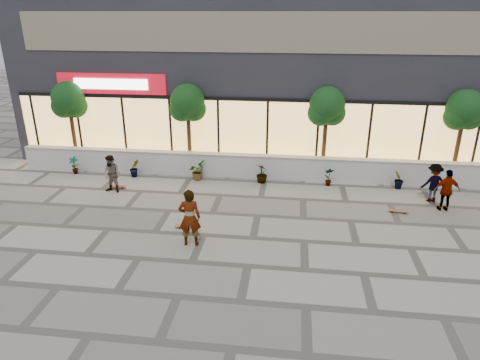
# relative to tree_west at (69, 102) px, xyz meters

# --- Properties ---
(ground) EXTENTS (80.00, 80.00, 0.00)m
(ground) POSITION_rel_tree_west_xyz_m (9.00, -7.70, -2.99)
(ground) COLOR #A29D8D
(ground) RESTS_ON ground
(planter_wall) EXTENTS (22.00, 0.42, 1.04)m
(planter_wall) POSITION_rel_tree_west_xyz_m (9.00, -0.70, -2.46)
(planter_wall) COLOR silver
(planter_wall) RESTS_ON ground
(retail_building) EXTENTS (24.00, 9.17, 8.50)m
(retail_building) POSITION_rel_tree_west_xyz_m (9.00, 4.79, 1.26)
(retail_building) COLOR #26262C
(retail_building) RESTS_ON ground
(shrub_a) EXTENTS (0.43, 0.29, 0.81)m
(shrub_a) POSITION_rel_tree_west_xyz_m (0.50, -1.25, -2.58)
(shrub_a) COLOR #113813
(shrub_a) RESTS_ON ground
(shrub_b) EXTENTS (0.57, 0.57, 0.81)m
(shrub_b) POSITION_rel_tree_west_xyz_m (3.30, -1.25, -2.58)
(shrub_b) COLOR #113813
(shrub_b) RESTS_ON ground
(shrub_c) EXTENTS (0.68, 0.77, 0.81)m
(shrub_c) POSITION_rel_tree_west_xyz_m (6.10, -1.25, -2.58)
(shrub_c) COLOR #113813
(shrub_c) RESTS_ON ground
(shrub_d) EXTENTS (0.64, 0.64, 0.81)m
(shrub_d) POSITION_rel_tree_west_xyz_m (8.90, -1.25, -2.58)
(shrub_d) COLOR #113813
(shrub_d) RESTS_ON ground
(shrub_e) EXTENTS (0.46, 0.35, 0.81)m
(shrub_e) POSITION_rel_tree_west_xyz_m (11.70, -1.25, -2.58)
(shrub_e) COLOR #113813
(shrub_e) RESTS_ON ground
(shrub_f) EXTENTS (0.55, 0.57, 0.81)m
(shrub_f) POSITION_rel_tree_west_xyz_m (14.50, -1.25, -2.58)
(shrub_f) COLOR #113813
(shrub_f) RESTS_ON ground
(tree_west) EXTENTS (1.60, 1.50, 3.92)m
(tree_west) POSITION_rel_tree_west_xyz_m (0.00, 0.00, 0.00)
(tree_west) COLOR #472F19
(tree_west) RESTS_ON ground
(tree_midwest) EXTENTS (1.60, 1.50, 3.92)m
(tree_midwest) POSITION_rel_tree_west_xyz_m (5.50, 0.00, 0.00)
(tree_midwest) COLOR #472F19
(tree_midwest) RESTS_ON ground
(tree_mideast) EXTENTS (1.60, 1.50, 3.92)m
(tree_mideast) POSITION_rel_tree_west_xyz_m (11.50, 0.00, 0.00)
(tree_mideast) COLOR #472F19
(tree_mideast) RESTS_ON ground
(tree_east) EXTENTS (1.60, 1.50, 3.92)m
(tree_east) POSITION_rel_tree_west_xyz_m (17.00, 0.00, 0.00)
(tree_east) COLOR #472F19
(tree_east) RESTS_ON ground
(skater_center) EXTENTS (0.73, 0.54, 1.86)m
(skater_center) POSITION_rel_tree_west_xyz_m (7.10, -6.70, -2.06)
(skater_center) COLOR silver
(skater_center) RESTS_ON ground
(skater_left) EXTENTS (0.84, 0.70, 1.54)m
(skater_left) POSITION_rel_tree_west_xyz_m (3.05, -3.02, -2.22)
(skater_left) COLOR #948A5F
(skater_left) RESTS_ON ground
(skater_right_near) EXTENTS (0.95, 0.45, 1.58)m
(skater_right_near) POSITION_rel_tree_west_xyz_m (15.74, -3.12, -2.20)
(skater_right_near) COLOR white
(skater_right_near) RESTS_ON ground
(skater_right_far) EXTENTS (1.09, 0.78, 1.52)m
(skater_right_far) POSITION_rel_tree_west_xyz_m (15.50, -2.36, -2.22)
(skater_right_far) COLOR maroon
(skater_right_far) RESTS_ON ground
(skateboard_center) EXTENTS (0.84, 0.29, 0.10)m
(skateboard_center) POSITION_rel_tree_west_xyz_m (6.73, -5.66, -2.90)
(skateboard_center) COLOR brown
(skateboard_center) RESTS_ON ground
(skateboard_left) EXTENTS (0.78, 0.31, 0.09)m
(skateboard_left) POSITION_rel_tree_west_xyz_m (3.02, -2.65, -2.91)
(skateboard_left) COLOR #B23321
(skateboard_left) RESTS_ON ground
(skateboard_right_near) EXTENTS (0.72, 0.26, 0.08)m
(skateboard_right_near) POSITION_rel_tree_west_xyz_m (14.06, -3.55, -2.92)
(skateboard_right_near) COLOR brown
(skateboard_right_near) RESTS_ON ground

